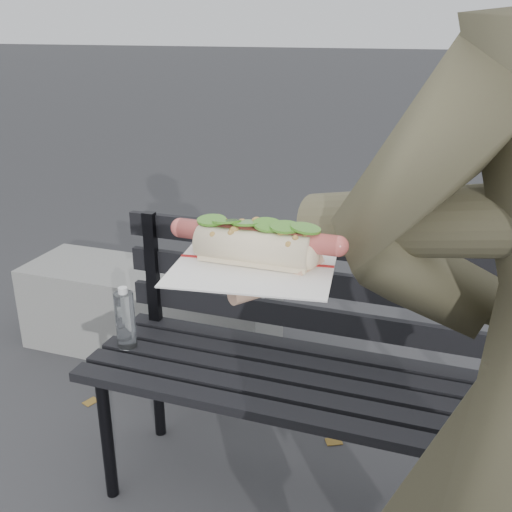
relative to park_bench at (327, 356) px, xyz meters
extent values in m
cylinder|color=black|center=(-0.65, -0.24, -0.30)|extent=(0.04, 0.04, 0.45)
cylinder|color=black|center=(-0.65, 0.10, -0.30)|extent=(0.04, 0.04, 0.45)
cube|color=black|center=(0.02, -0.25, -0.06)|extent=(1.50, 0.07, 0.03)
cube|color=black|center=(0.02, -0.16, -0.06)|extent=(1.50, 0.07, 0.03)
cube|color=black|center=(0.02, -0.07, -0.06)|extent=(1.50, 0.07, 0.03)
cube|color=black|center=(0.02, 0.02, -0.06)|extent=(1.50, 0.07, 0.03)
cube|color=black|center=(0.02, 0.11, -0.06)|extent=(1.50, 0.07, 0.03)
cube|color=black|center=(-0.65, 0.12, 0.15)|extent=(0.04, 0.03, 0.42)
cube|color=black|center=(0.02, 0.14, 0.05)|extent=(1.50, 0.02, 0.08)
cube|color=black|center=(0.02, 0.14, 0.18)|extent=(1.50, 0.02, 0.08)
cube|color=black|center=(0.02, 0.14, 0.31)|extent=(1.50, 0.02, 0.08)
cylinder|color=white|center=(-0.65, -0.08, 0.05)|extent=(0.06, 0.06, 0.19)
cylinder|color=white|center=(-0.65, -0.08, 0.16)|extent=(0.03, 0.03, 0.02)
cube|color=slate|center=(-0.99, 0.66, -0.32)|extent=(1.20, 0.40, 0.40)
cylinder|color=#4F4C34|center=(0.37, -0.84, 0.73)|extent=(0.51, 0.23, 0.19)
cylinder|color=#D8A384|center=(0.14, -0.92, 0.66)|extent=(0.09, 0.08, 0.07)
ellipsoid|color=#D8A384|center=(0.10, -0.93, 0.66)|extent=(0.10, 0.11, 0.03)
cylinder|color=#D8A384|center=(0.04, -0.96, 0.66)|extent=(0.06, 0.02, 0.02)
cylinder|color=#D8A384|center=(0.04, -0.94, 0.66)|extent=(0.06, 0.02, 0.02)
cylinder|color=#D8A384|center=(0.04, -0.92, 0.66)|extent=(0.06, 0.02, 0.02)
cylinder|color=#D8A384|center=(0.04, -0.90, 0.66)|extent=(0.06, 0.02, 0.02)
cylinder|color=#D8A384|center=(0.11, -0.99, 0.66)|extent=(0.04, 0.05, 0.02)
cube|color=white|center=(0.10, -0.93, 0.67)|extent=(0.21, 0.21, 0.00)
cube|color=#B21E1E|center=(0.10, -0.93, 0.68)|extent=(0.19, 0.03, 0.00)
cylinder|color=#CE554F|center=(0.10, -0.93, 0.71)|extent=(0.20, 0.02, 0.02)
sphere|color=#CE554F|center=(0.00, -0.93, 0.71)|extent=(0.02, 0.02, 0.02)
sphere|color=#CE554F|center=(0.20, -0.93, 0.71)|extent=(0.02, 0.02, 0.02)
sphere|color=#9E6B2D|center=(0.13, -0.93, 0.72)|extent=(0.01, 0.01, 0.01)
sphere|color=#9E6B2D|center=(0.16, -0.94, 0.72)|extent=(0.01, 0.01, 0.01)
sphere|color=#9E6B2D|center=(0.08, -0.93, 0.72)|extent=(0.01, 0.01, 0.01)
sphere|color=#9E6B2D|center=(0.10, -0.92, 0.71)|extent=(0.01, 0.01, 0.01)
sphere|color=#9E6B2D|center=(0.07, -0.92, 0.72)|extent=(0.01, 0.01, 0.01)
sphere|color=#9E6B2D|center=(0.15, -0.96, 0.71)|extent=(0.01, 0.01, 0.01)
sphere|color=#9E6B2D|center=(0.10, -0.91, 0.71)|extent=(0.01, 0.01, 0.01)
sphere|color=#9E6B2D|center=(0.11, -0.91, 0.71)|extent=(0.01, 0.01, 0.01)
sphere|color=#9E6B2D|center=(0.14, -0.93, 0.71)|extent=(0.01, 0.01, 0.01)
sphere|color=#9E6B2D|center=(0.05, -0.96, 0.71)|extent=(0.01, 0.01, 0.01)
sphere|color=#9E6B2D|center=(0.08, -0.95, 0.72)|extent=(0.01, 0.01, 0.01)
sphere|color=#9E6B2D|center=(0.15, -0.95, 0.72)|extent=(0.01, 0.01, 0.01)
sphere|color=#9E6B2D|center=(0.06, -0.91, 0.71)|extent=(0.01, 0.01, 0.01)
sphere|color=#9E6B2D|center=(0.04, -0.91, 0.72)|extent=(0.01, 0.01, 0.01)
sphere|color=#9E6B2D|center=(0.13, -0.92, 0.72)|extent=(0.01, 0.01, 0.01)
sphere|color=#9E6B2D|center=(0.10, -0.92, 0.71)|extent=(0.01, 0.01, 0.01)
sphere|color=#9E6B2D|center=(0.13, -0.95, 0.72)|extent=(0.01, 0.01, 0.01)
sphere|color=#9E6B2D|center=(0.05, -0.92, 0.72)|extent=(0.01, 0.01, 0.01)
sphere|color=#9E6B2D|center=(0.08, -0.95, 0.71)|extent=(0.01, 0.01, 0.01)
sphere|color=#9E6B2D|center=(0.14, -0.92, 0.71)|extent=(0.01, 0.01, 0.01)
sphere|color=#9E6B2D|center=(0.11, -0.93, 0.71)|extent=(0.01, 0.01, 0.01)
sphere|color=#9E6B2D|center=(0.14, -0.94, 0.72)|extent=(0.01, 0.01, 0.01)
sphere|color=#9E6B2D|center=(0.09, -0.92, 0.72)|extent=(0.01, 0.01, 0.01)
sphere|color=#9E6B2D|center=(0.14, -0.93, 0.71)|extent=(0.01, 0.01, 0.01)
sphere|color=#9E6B2D|center=(0.07, -0.93, 0.71)|extent=(0.01, 0.01, 0.01)
sphere|color=#9E6B2D|center=(0.08, -0.95, 0.72)|extent=(0.01, 0.01, 0.01)
sphere|color=#9E6B2D|center=(0.08, -0.92, 0.72)|extent=(0.01, 0.01, 0.01)
sphere|color=#9E6B2D|center=(0.13, -0.93, 0.72)|extent=(0.01, 0.01, 0.01)
cylinder|color=#498D26|center=(0.04, -0.93, 0.72)|extent=(0.04, 0.04, 0.01)
cylinder|color=#498D26|center=(0.06, -0.93, 0.72)|extent=(0.04, 0.04, 0.01)
cylinder|color=#498D26|center=(0.09, -0.93, 0.72)|extent=(0.04, 0.04, 0.01)
cylinder|color=#498D26|center=(0.11, -0.93, 0.72)|extent=(0.04, 0.04, 0.01)
cylinder|color=#498D26|center=(0.14, -0.94, 0.72)|extent=(0.04, 0.04, 0.01)
cylinder|color=#498D26|center=(0.16, -0.93, 0.72)|extent=(0.04, 0.04, 0.01)
cube|color=brown|center=(-1.02, 0.18, -0.52)|extent=(0.06, 0.07, 0.00)
cube|color=brown|center=(-0.85, 1.38, -0.52)|extent=(0.04, 0.05, 0.00)
cube|color=brown|center=(0.53, 1.22, -0.52)|extent=(0.09, 0.07, 0.00)
cube|color=brown|center=(-0.01, 0.27, -0.52)|extent=(0.07, 0.07, 0.00)
cube|color=brown|center=(-1.95, 1.21, -0.52)|extent=(0.07, 0.06, 0.00)
camera|label=1|loc=(0.32, -1.57, 0.95)|focal=42.00mm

